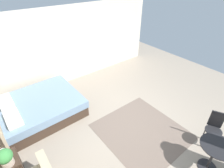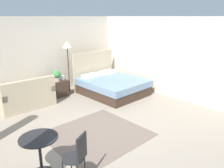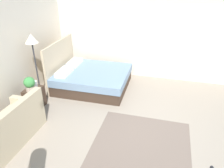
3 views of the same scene
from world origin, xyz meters
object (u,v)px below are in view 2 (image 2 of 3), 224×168
(bed, at_px, (111,85))
(cafe_chair_near_window, at_px, (78,155))
(nightstand, at_px, (60,88))
(vase, at_px, (62,78))
(balcony_table, at_px, (40,149))
(potted_plant, at_px, (57,75))
(floor_lamp, at_px, (67,49))
(couch, at_px, (27,98))

(bed, distance_m, cafe_chair_near_window, 4.50)
(nightstand, bearing_deg, bed, -34.27)
(bed, xyz_separation_m, vase, (-1.33, 1.01, 0.32))
(nightstand, relative_size, balcony_table, 0.77)
(cafe_chair_near_window, bearing_deg, potted_plant, 64.23)
(cafe_chair_near_window, bearing_deg, bed, 40.28)
(bed, height_order, vase, bed)
(bed, xyz_separation_m, nightstand, (-1.45, 0.99, -0.03))
(nightstand, relative_size, floor_lamp, 0.30)
(bed, distance_m, balcony_table, 4.39)
(nightstand, xyz_separation_m, balcony_table, (-2.30, -3.26, 0.22))
(cafe_chair_near_window, bearing_deg, couch, 78.68)
(bed, relative_size, nightstand, 3.93)
(bed, distance_m, couch, 2.80)
(floor_lamp, bearing_deg, couch, -168.69)
(couch, distance_m, cafe_chair_near_window, 3.76)
(bed, distance_m, nightstand, 1.76)
(nightstand, distance_m, balcony_table, 4.00)
(potted_plant, distance_m, vase, 0.25)
(potted_plant, distance_m, floor_lamp, 0.98)
(floor_lamp, bearing_deg, vase, -162.64)
(potted_plant, height_order, floor_lamp, floor_lamp)
(potted_plant, bearing_deg, balcony_table, -124.08)
(couch, height_order, nightstand, couch)
(couch, bearing_deg, cafe_chair_near_window, -101.32)
(vase, bearing_deg, balcony_table, -126.44)
(vase, xyz_separation_m, floor_lamp, (0.33, 0.10, 0.91))
(nightstand, height_order, potted_plant, potted_plant)
(couch, bearing_deg, potted_plant, 10.39)
(vase, height_order, balcony_table, balcony_table)
(potted_plant, bearing_deg, vase, 6.62)
(potted_plant, bearing_deg, bed, -32.28)
(balcony_table, bearing_deg, potted_plant, 55.92)
(bed, bearing_deg, balcony_table, -148.83)
(balcony_table, relative_size, cafe_chair_near_window, 0.78)
(couch, distance_m, vase, 1.42)
(couch, xyz_separation_m, nightstand, (1.24, 0.22, -0.03))
(potted_plant, bearing_deg, nightstand, 5.11)
(couch, distance_m, balcony_table, 3.23)
(nightstand, xyz_separation_m, floor_lamp, (0.45, 0.12, 1.26))
(couch, bearing_deg, floor_lamp, 11.31)
(bed, relative_size, vase, 13.80)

